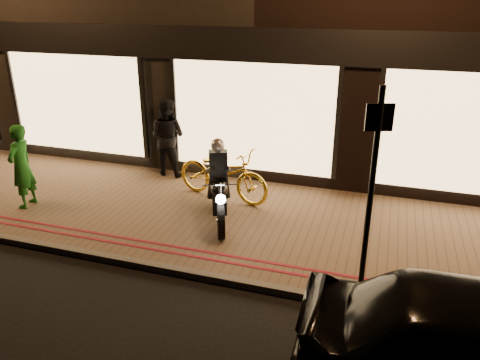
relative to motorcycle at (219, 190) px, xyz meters
name	(u,v)px	position (x,y,z in m)	size (l,w,h in m)	color
ground	(180,277)	(0.01, -1.84, -0.73)	(90.00, 90.00, 0.00)	black
sidewalk	(223,219)	(0.01, 0.16, -0.67)	(50.00, 4.00, 0.12)	brown
kerb_stone	(181,272)	(0.01, -1.79, -0.67)	(50.00, 0.14, 0.12)	#59544C
red_kerb_lines	(193,253)	(0.01, -1.29, -0.61)	(50.00, 0.26, 0.01)	maroon
motorcycle	(219,190)	(0.00, 0.00, 0.00)	(0.91, 1.83, 1.59)	black
sign_post	(372,186)	(2.74, -1.59, 1.06)	(0.34, 0.13, 3.00)	black
bicycle_gold	(223,173)	(-0.28, 0.99, -0.05)	(0.74, 2.13, 1.12)	gold
person_green	(21,166)	(-3.94, -0.58, 0.23)	(0.62, 0.41, 1.69)	#1C6B1D
person_dark	(167,137)	(-2.00, 1.95, 0.30)	(0.89, 0.69, 1.82)	black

